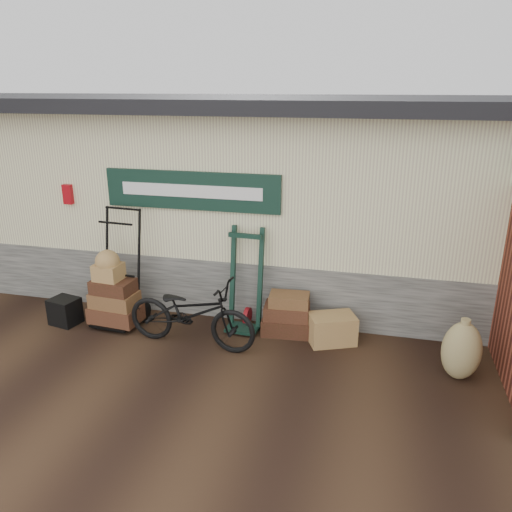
{
  "coord_description": "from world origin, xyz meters",
  "views": [
    {
      "loc": [
        2.26,
        -5.62,
        3.38
      ],
      "look_at": [
        0.66,
        0.9,
        1.07
      ],
      "focal_mm": 35.0,
      "sensor_mm": 36.0,
      "label": 1
    }
  ],
  "objects_px": {
    "suitcase_stack": "(287,313)",
    "black_trunk": "(65,311)",
    "porter_trolley": "(119,266)",
    "bicycle": "(191,309)",
    "wicker_hamper": "(332,329)",
    "green_barrow": "(245,280)"
  },
  "relations": [
    {
      "from": "wicker_hamper",
      "to": "black_trunk",
      "type": "xyz_separation_m",
      "value": [
        -3.91,
        -0.36,
        -0.0
      ]
    },
    {
      "from": "porter_trolley",
      "to": "green_barrow",
      "type": "relative_size",
      "value": 1.16
    },
    {
      "from": "green_barrow",
      "to": "black_trunk",
      "type": "distance_m",
      "value": 2.75
    },
    {
      "from": "suitcase_stack",
      "to": "black_trunk",
      "type": "relative_size",
      "value": 1.75
    },
    {
      "from": "porter_trolley",
      "to": "bicycle",
      "type": "bearing_deg",
      "value": -15.61
    },
    {
      "from": "porter_trolley",
      "to": "green_barrow",
      "type": "bearing_deg",
      "value": 11.37
    },
    {
      "from": "wicker_hamper",
      "to": "black_trunk",
      "type": "relative_size",
      "value": 1.56
    },
    {
      "from": "green_barrow",
      "to": "porter_trolley",
      "type": "bearing_deg",
      "value": -169.92
    },
    {
      "from": "green_barrow",
      "to": "bicycle",
      "type": "height_order",
      "value": "green_barrow"
    },
    {
      "from": "bicycle",
      "to": "wicker_hamper",
      "type": "bearing_deg",
      "value": -69.43
    },
    {
      "from": "green_barrow",
      "to": "wicker_hamper",
      "type": "xyz_separation_m",
      "value": [
        1.27,
        -0.15,
        -0.55
      ]
    },
    {
      "from": "wicker_hamper",
      "to": "bicycle",
      "type": "distance_m",
      "value": 1.95
    },
    {
      "from": "green_barrow",
      "to": "bicycle",
      "type": "xyz_separation_m",
      "value": [
        -0.58,
        -0.69,
        -0.21
      ]
    },
    {
      "from": "suitcase_stack",
      "to": "wicker_hamper",
      "type": "xyz_separation_m",
      "value": [
        0.65,
        -0.12,
        -0.1
      ]
    },
    {
      "from": "suitcase_stack",
      "to": "black_trunk",
      "type": "distance_m",
      "value": 3.29
    },
    {
      "from": "porter_trolley",
      "to": "bicycle",
      "type": "xyz_separation_m",
      "value": [
        1.27,
        -0.47,
        -0.34
      ]
    },
    {
      "from": "porter_trolley",
      "to": "green_barrow",
      "type": "height_order",
      "value": "porter_trolley"
    },
    {
      "from": "green_barrow",
      "to": "suitcase_stack",
      "type": "relative_size",
      "value": 2.17
    },
    {
      "from": "wicker_hamper",
      "to": "bicycle",
      "type": "bearing_deg",
      "value": -163.9
    },
    {
      "from": "black_trunk",
      "to": "porter_trolley",
      "type": "bearing_deg",
      "value": 20.58
    },
    {
      "from": "porter_trolley",
      "to": "black_trunk",
      "type": "xyz_separation_m",
      "value": [
        -0.79,
        -0.3,
        -0.67
      ]
    },
    {
      "from": "bicycle",
      "to": "black_trunk",
      "type": "bearing_deg",
      "value": 89.72
    }
  ]
}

